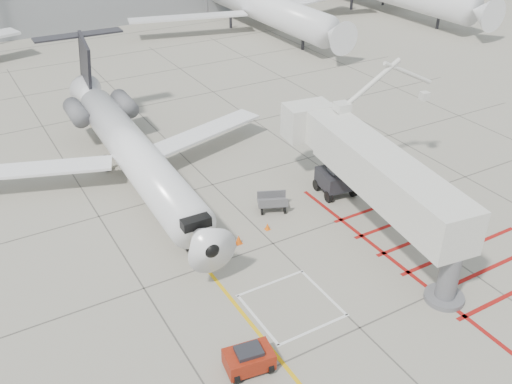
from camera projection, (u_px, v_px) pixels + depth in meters
ground_plane at (312, 282)px, 30.50m from camera, size 260.00×260.00×0.00m
regional_jet at (143, 146)px, 36.07m from camera, size 23.71×29.52×7.57m
jet_bridge at (386, 186)px, 32.27m from camera, size 10.66×18.54×7.02m
pushback_tug at (249, 358)px, 25.05m from camera, size 2.30×1.63×1.24m
baggage_cart at (272, 202)px, 36.32m from camera, size 2.18×1.83×1.18m
ground_power_unit at (402, 185)px, 37.63m from camera, size 2.38×1.54×1.78m
cone_nose at (239, 239)px, 33.35m from camera, size 0.40×0.40×0.56m
cone_side at (267, 226)px, 34.62m from camera, size 0.32×0.32×0.45m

